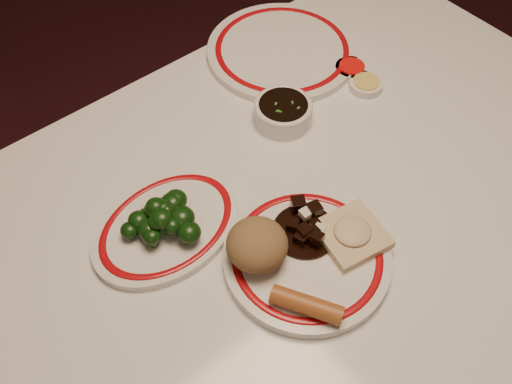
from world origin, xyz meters
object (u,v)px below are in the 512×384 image
at_px(fried_wonton, 352,234).
at_px(broccoli_plate, 167,226).
at_px(stirfry_heap, 306,227).
at_px(dining_table, 320,237).
at_px(broccoli_pile, 164,217).
at_px(rice_mound, 257,245).
at_px(main_plate, 307,257).
at_px(spring_roll, 307,305).
at_px(soy_bowl, 283,113).

xyz_separation_m(fried_wonton, broccoli_plate, (-0.20, 0.20, -0.02)).
xyz_separation_m(stirfry_heap, broccoli_plate, (-0.16, 0.15, -0.02)).
relative_size(dining_table, broccoli_pile, 10.37).
xyz_separation_m(rice_mound, stirfry_heap, (0.09, -0.01, -0.02)).
relative_size(broccoli_plate, broccoli_pile, 2.31).
relative_size(main_plate, spring_roll, 3.25).
bearing_deg(main_plate, soy_bowl, 55.88).
bearing_deg(rice_mound, dining_table, 4.02).
bearing_deg(main_plate, broccoli_plate, 125.80).
bearing_deg(stirfry_heap, soy_bowl, 56.74).
relative_size(spring_roll, soy_bowl, 0.99).
distance_m(rice_mound, soy_bowl, 0.30).
relative_size(fried_wonton, stirfry_heap, 1.05).
distance_m(main_plate, rice_mound, 0.09).
height_order(stirfry_heap, soy_bowl, stirfry_heap).
distance_m(dining_table, broccoli_pile, 0.29).
distance_m(dining_table, fried_wonton, 0.14).
bearing_deg(spring_roll, main_plate, 16.13).
height_order(stirfry_heap, broccoli_pile, broccoli_pile).
bearing_deg(rice_mound, broccoli_pile, 118.72).
height_order(dining_table, soy_bowl, soy_bowl).
bearing_deg(rice_mound, stirfry_heap, -8.04).
distance_m(stirfry_heap, soy_bowl, 0.25).
xyz_separation_m(stirfry_heap, soy_bowl, (0.14, 0.21, -0.01)).
relative_size(main_plate, stirfry_heap, 3.23).
height_order(dining_table, broccoli_pile, broccoli_pile).
xyz_separation_m(main_plate, rice_mound, (-0.06, 0.05, 0.04)).
bearing_deg(rice_mound, main_plate, -37.04).
bearing_deg(soy_bowl, broccoli_pile, -167.65).
bearing_deg(broccoli_pile, broccoli_plate, 44.07).
height_order(rice_mound, broccoli_plate, rice_mound).
distance_m(main_plate, spring_roll, 0.09).
relative_size(main_plate, broccoli_plate, 1.25).
bearing_deg(stirfry_heap, rice_mound, 171.96).
xyz_separation_m(main_plate, broccoli_plate, (-0.13, 0.18, -0.00)).
xyz_separation_m(rice_mound, broccoli_plate, (-0.07, 0.14, -0.04)).
bearing_deg(soy_bowl, fried_wonton, -109.45).
relative_size(dining_table, rice_mound, 13.17).
height_order(main_plate, stirfry_heap, stirfry_heap).
relative_size(main_plate, broccoli_pile, 2.88).
relative_size(stirfry_heap, soy_bowl, 1.00).
relative_size(stirfry_heap, broccoli_pile, 0.89).
relative_size(main_plate, fried_wonton, 3.07).
height_order(stirfry_heap, broccoli_plate, stirfry_heap).
distance_m(main_plate, soy_bowl, 0.29).
bearing_deg(dining_table, rice_mound, -175.98).
xyz_separation_m(dining_table, main_plate, (-0.09, -0.06, 0.10)).
bearing_deg(rice_mound, spring_roll, -90.90).
height_order(spring_roll, broccoli_pile, broccoli_pile).
relative_size(dining_table, soy_bowl, 11.64).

